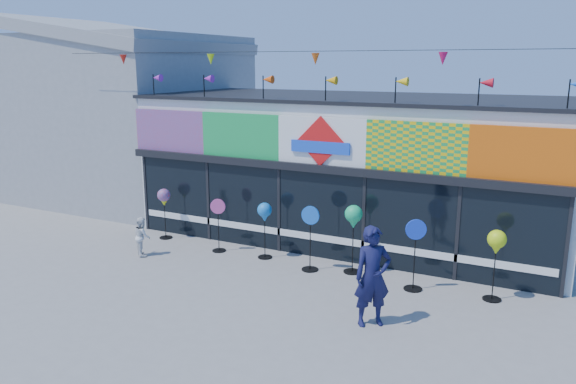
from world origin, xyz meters
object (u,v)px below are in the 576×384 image
Objects in this scene: spinner_3 at (310,237)px; spinner_6 at (496,244)px; spinner_5 at (415,253)px; spinner_2 at (265,214)px; child at (142,236)px; adult_man at (373,276)px; spinner_0 at (164,199)px; spinner_1 at (218,224)px; spinner_4 at (354,219)px.

spinner_3 is 1.04× the size of spinner_6.
spinner_5 is at bearing -1.41° from spinner_3.
spinner_2 is at bearing 178.53° from spinner_6.
spinner_3 is (1.44, -0.29, -0.33)m from spinner_2.
child is (-7.07, -0.93, -0.35)m from spinner_5.
spinner_6 is 0.79× the size of adult_man.
spinner_6 is 8.85m from child.
spinner_0 is at bearing 177.07° from spinner_2.
spinner_2 is 1.43× the size of child.
spinner_1 is at bearing 117.05° from adult_man.
spinner_3 is at bearing -161.76° from spinner_4.
spinner_0 is 0.90× the size of spinner_5.
spinner_1 is 1.41× the size of child.
spinner_4 is (5.86, -0.14, 0.18)m from spinner_0.
spinner_2 is at bearing -179.18° from spinner_4.
adult_man is at bearing -98.03° from spinner_5.
spinner_4 is at bearing 2.04° from spinner_1.
spinner_0 is 0.74× the size of adult_man.
adult_man reaches higher than spinner_5.
spinner_0 is 3.44m from spinner_2.
spinner_2 is (1.38, 0.10, 0.42)m from spinner_1.
spinner_2 is at bearing 4.19° from spinner_1.
spinner_4 is 2.83m from adult_man.
spinner_1 is at bearing -177.96° from spinner_4.
spinner_0 is at bearing 121.56° from adult_man.
spinner_0 is at bearing 177.98° from spinner_6.
spinner_3 is (4.87, -0.47, -0.32)m from spinner_0.
spinner_6 is at bearing 10.99° from adult_man.
spinner_0 is 4.91m from spinner_3.
spinner_6 is 3.04m from adult_man.
spinner_5 reaches higher than spinner_1.
spinner_0 is 0.99× the size of spinner_2.
child is at bearing -157.00° from spinner_2.
spinner_3 is 0.82× the size of adult_man.
spinner_1 reaches higher than child.
spinner_2 is 0.95× the size of spinner_6.
spinner_0 is 1.01× the size of spinner_1.
spinner_2 is 0.91× the size of spinner_3.
adult_man is at bearing -20.08° from spinner_0.
child is (-1.64, -1.18, -0.25)m from spinner_1.
spinner_3 is 4.59m from child.
spinner_4 is at bearing 79.56° from adult_man.
spinner_3 reaches higher than spinner_0.
spinner_2 is at bearing 168.54° from spinner_3.
spinner_6 reaches higher than child.
adult_man is (3.75, -2.45, -0.20)m from spinner_2.
adult_man is at bearing -62.08° from spinner_4.
spinner_2 reaches higher than spinner_1.
spinner_6 is at bearing -3.16° from spinner_4.
spinner_1 is 0.89× the size of spinner_3.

